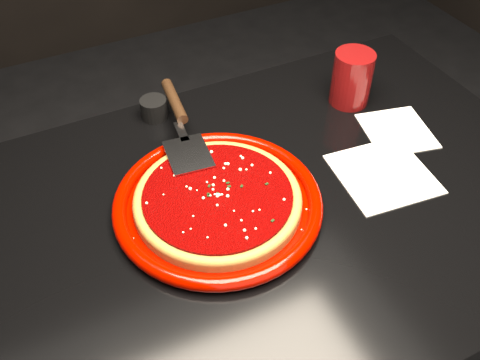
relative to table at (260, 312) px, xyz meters
The scene contains 12 objects.
table is the anchor object (origin of this frame).
plate 0.40m from the table, 160.70° to the left, with size 0.38×0.38×0.03m, color #820500.
pizza_crust 0.40m from the table, 160.70° to the left, with size 0.31×0.31×0.02m, color brown.
pizza_crust_rim 0.41m from the table, 160.70° to the left, with size 0.31×0.31×0.02m, color brown.
pizza_sauce 0.42m from the table, 160.70° to the left, with size 0.27×0.27×0.01m, color #6E0201.
parmesan_dusting 0.42m from the table, 160.70° to the left, with size 0.26×0.26×0.01m, color beige, non-canonical shape.
basil_flecks 0.42m from the table, 160.70° to the left, with size 0.24×0.24×0.00m, color black, non-canonical shape.
pizza_server 0.49m from the table, 106.83° to the left, with size 0.10×0.34×0.03m, color silver, non-canonical shape.
cup 0.58m from the table, 31.95° to the left, with size 0.09×0.09×0.12m, color maroon.
napkin_a 0.45m from the table, ahead, with size 0.18×0.18×0.00m, color silver.
napkin_b 0.52m from the table, 10.02° to the left, with size 0.14×0.15×0.00m, color silver.
ramekin 0.53m from the table, 105.72° to the left, with size 0.06×0.06×0.04m, color black.
Camera 1 is at (-0.34, -0.59, 1.48)m, focal length 40.00 mm.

